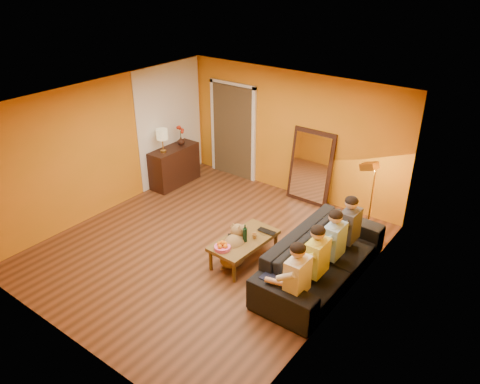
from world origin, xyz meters
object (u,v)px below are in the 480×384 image
Objects in this scene: mirror_frame at (311,167)px; floor_lamp at (371,202)px; sofa at (322,258)px; tumbler at (254,236)px; person_mid_right at (334,246)px; coffee_table at (244,250)px; person_far_left at (297,282)px; vase at (181,141)px; person_far_right at (349,231)px; sideboard at (175,166)px; wine_bottle at (245,233)px; dog at (234,246)px; person_mid_left at (316,263)px; laptop at (265,233)px; table_lamp at (162,141)px.

floor_lamp is (1.55, -0.64, -0.04)m from mirror_frame.
tumbler is at bearing 100.40° from sofa.
person_mid_right is at bearing -76.99° from floor_lamp.
mirror_frame is 1.25× the size of coffee_table.
coffee_table is at bearing 154.19° from person_far_left.
vase is at bearing 153.18° from coffee_table.
person_mid_right is at bearing 90.00° from person_far_left.
person_far_left and person_far_right have the same top height.
person_far_left is (4.37, -2.13, 0.18)m from sideboard.
person_mid_right reaches higher than wine_bottle.
dog is 0.58× the size of person_mid_left.
laptop is (-1.21, -0.63, -0.18)m from person_far_right.
mirror_frame is 3.10m from person_mid_left.
floor_lamp is 1.18× the size of person_far_right.
person_mid_right is at bearing -16.32° from vase.
person_far_right is (1.46, 1.16, 0.26)m from dog.
sofa reaches higher than laptop.
wine_bottle is at bearing -21.72° from table_lamp.
person_far_right is (0.00, 1.65, 0.00)m from person_far_left.
person_mid_right is (0.00, 0.55, 0.00)m from person_mid_left.
coffee_table is at bearing -29.80° from vase.
mirror_frame is at bearing 98.19° from laptop.
coffee_table is at bearing 104.65° from sofa.
person_mid_right is at bearing 11.34° from dog.
sofa is 29.31× the size of tumbler.
sideboard is 0.97× the size of person_mid_right.
vase reaches higher than dog.
person_far_right is at bearing -2.35° from table_lamp.
person_far_right is at bearing -9.47° from vase.
laptop is at bearing 53.09° from dog.
person_mid_right is at bearing 2.26° from laptop.
coffee_table is 1.00× the size of person_mid_right.
laptop is at bearing -19.31° from sideboard.
sofa is 2.15× the size of coffee_table.
wine_bottle reaches higher than tumbler.
mirror_frame reaches higher than vase.
wine_bottle is 0.98× the size of laptop.
sideboard is 3.81× the size of wine_bottle.
table_lamp is at bearing 177.65° from person_far_right.
laptop is (-1.08, 0.02, 0.05)m from sofa.
laptop is (0.37, -2.19, -0.33)m from mirror_frame.
person_mid_left is at bearing -16.32° from table_lamp.
person_far_left is 1.65m from person_far_right.
person_far_left is at bearing -90.00° from person_far_right.
floor_lamp is at bearing -3.64° from sofa.
vase is (-3.16, 1.36, 0.51)m from laptop.
floor_lamp is (4.34, 0.74, -0.39)m from table_lamp.
table_lamp is (-2.79, -1.38, 0.34)m from mirror_frame.
dog is at bearing -157.34° from person_mid_right.
dog is at bearing 161.49° from person_far_left.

